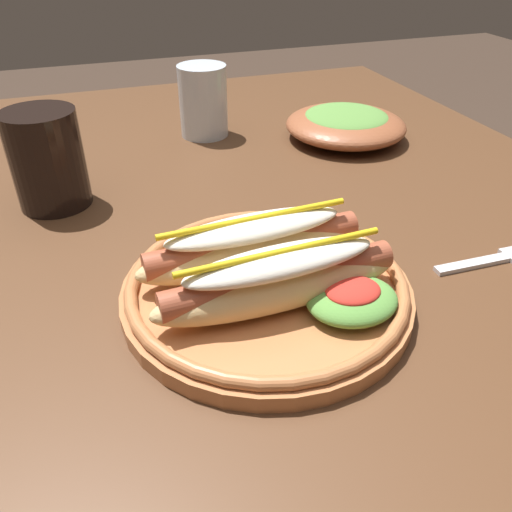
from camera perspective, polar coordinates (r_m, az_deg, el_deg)
dining_table at (r=0.70m, az=-10.88°, el=-1.50°), size 1.19×1.08×0.74m
hot_dog_plate at (r=0.48m, az=1.56°, el=-2.41°), size 0.27×0.27×0.08m
fork at (r=0.60m, az=24.83°, el=-0.35°), size 0.12×0.03×0.00m
soda_cup at (r=0.68m, az=-22.00°, el=9.82°), size 0.09×0.09×0.12m
water_cup at (r=0.86m, az=-5.83°, el=16.61°), size 0.08×0.08×0.11m
side_bowl at (r=0.86m, az=9.86°, el=14.17°), size 0.19×0.19×0.05m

